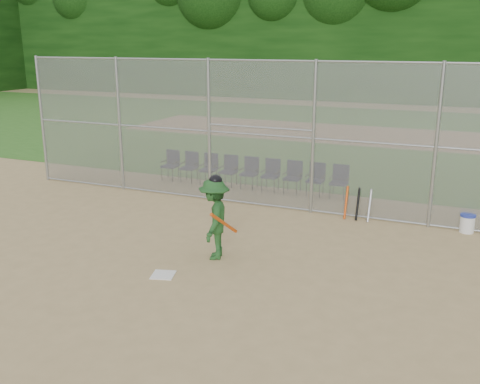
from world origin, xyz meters
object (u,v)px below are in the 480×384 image
at_px(batter_at_plate, 214,218).
at_px(home_plate, 163,275).
at_px(water_cooler, 467,223).
at_px(chair_0, 170,165).

bearing_deg(batter_at_plate, home_plate, -114.10).
bearing_deg(home_plate, water_cooler, 42.57).
bearing_deg(water_cooler, batter_at_plate, -142.33).
height_order(home_plate, water_cooler, water_cooler).
height_order(batter_at_plate, water_cooler, batter_at_plate).
relative_size(home_plate, chair_0, 0.45).
height_order(water_cooler, chair_0, chair_0).
bearing_deg(water_cooler, home_plate, -137.43).
relative_size(water_cooler, chair_0, 0.47).
xyz_separation_m(home_plate, chair_0, (-3.72, 6.67, 0.47)).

